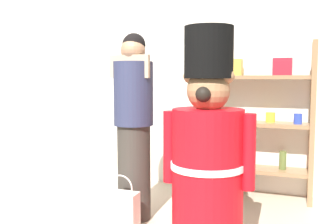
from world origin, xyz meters
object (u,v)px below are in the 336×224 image
(merchandise_shelf, at_px, (257,116))
(person_shopper, at_px, (134,124))
(shopping_bag, at_px, (121,211))
(teddy_bear_guard, at_px, (208,152))

(merchandise_shelf, height_order, person_shopper, person_shopper)
(shopping_bag, bearing_deg, teddy_bear_guard, 6.36)
(merchandise_shelf, bearing_deg, shopping_bag, -125.22)
(merchandise_shelf, distance_m, shopping_bag, 1.78)
(teddy_bear_guard, bearing_deg, merchandise_shelf, 79.80)
(person_shopper, relative_size, shopping_bag, 3.47)
(teddy_bear_guard, bearing_deg, shopping_bag, -173.64)
(person_shopper, bearing_deg, merchandise_shelf, 46.95)
(teddy_bear_guard, distance_m, shopping_bag, 0.90)
(person_shopper, height_order, shopping_bag, person_shopper)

